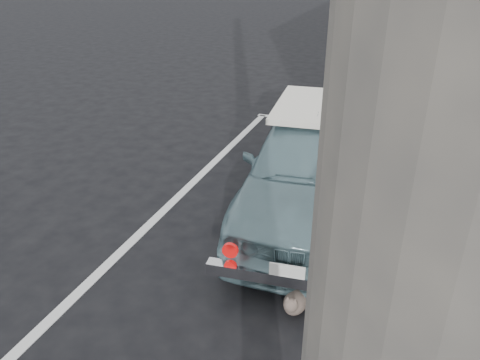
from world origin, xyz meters
name	(u,v)px	position (x,y,z in m)	size (l,w,h in m)	color
ground	(126,355)	(0.00, 0.00, 0.00)	(80.00, 80.00, 0.00)	black
pline_front	(330,123)	(0.50, 6.50, 0.00)	(3.00, 0.12, 0.01)	silver
pline_side	(188,188)	(-0.90, 3.00, 0.00)	(0.12, 7.00, 0.01)	silver
retro_coupe	(315,162)	(0.93, 3.00, 0.70)	(2.04, 4.22, 1.39)	slate
cat	(295,301)	(1.22, 1.05, 0.12)	(0.24, 0.51, 0.27)	#77675A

